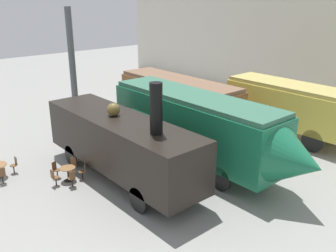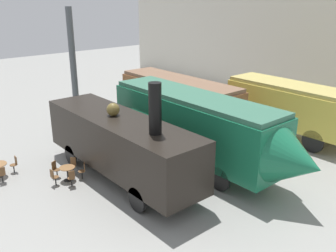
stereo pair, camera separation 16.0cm
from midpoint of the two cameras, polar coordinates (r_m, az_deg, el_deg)
ground_plane at (r=21.93m, az=-2.79°, el=-4.12°), size 80.00×80.00×0.00m
backdrop_wall at (r=32.36m, az=19.95°, el=10.77°), size 44.00×0.15×9.00m
passenger_coach_vintage at (r=25.02m, az=18.25°, el=3.13°), size 8.23×2.58×3.47m
passenger_coach_wooden at (r=25.45m, az=1.82°, el=4.25°), size 9.57×2.64×3.42m
streamlined_locomotive at (r=19.50m, az=5.73°, el=-0.13°), size 12.60×2.69×3.82m
steam_locomotive at (r=18.37m, az=-7.01°, el=-2.37°), size 10.11×2.61×5.39m
cafe_table_mid at (r=19.23m, az=-14.86°, el=-6.58°), size 0.77×0.77×0.71m
cafe_chair_1 at (r=20.02m, az=-23.76°, el=-6.67°), size 0.36×0.36×0.87m
cafe_chair_2 at (r=20.95m, az=-22.13°, el=-5.28°), size 0.36×0.36×0.87m
cafe_chair_4 at (r=18.91m, az=-16.78°, el=-7.33°), size 0.36×0.37×0.87m
cafe_chair_5 at (r=18.58m, az=-14.25°, el=-7.58°), size 0.38×0.36×0.87m
cafe_chair_6 at (r=19.19m, az=-12.59°, el=-6.53°), size 0.39×0.40×0.87m
cafe_chair_7 at (r=19.87m, az=-14.06°, el=-5.71°), size 0.40×0.40×0.87m
cafe_chair_8 at (r=19.70m, az=-16.56°, el=-6.18°), size 0.40×0.38×0.87m
visitor_person at (r=21.54m, az=-6.42°, el=-2.09°), size 0.34×0.34×1.65m
support_pillar at (r=27.16m, az=-14.07°, el=8.80°), size 0.44×0.44×8.00m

